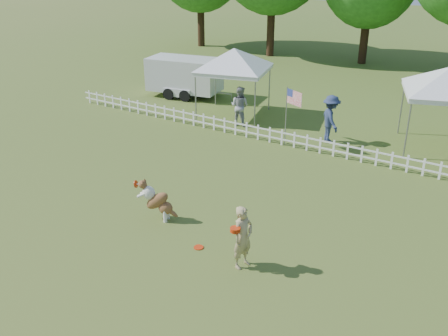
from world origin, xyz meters
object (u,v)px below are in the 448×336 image
object	(u,v)px
handler	(243,237)
spectator_b	(331,119)
frisbee_on_turf	(199,247)
canopy_tent_right	(445,109)
cargo_trailer	(185,77)
canopy_tent_left	(234,83)
dog	(158,201)
spectator_a	(240,106)
flag_pole	(286,116)

from	to	relation	value
handler	spectator_b	bearing A→B (deg)	20.75
frisbee_on_turf	spectator_b	bearing A→B (deg)	90.83
canopy_tent_right	cargo_trailer	size ratio (longest dim) A/B	0.68
spectator_b	canopy_tent_left	bearing A→B (deg)	39.99
cargo_trailer	dog	bearing A→B (deg)	-67.31
cargo_trailer	spectator_b	xyz separation A→B (m)	(8.34, -2.13, -0.05)
spectator_a	spectator_b	distance (m)	3.82
frisbee_on_turf	spectator_b	xyz separation A→B (m)	(-0.12, 8.53, 0.88)
canopy_tent_left	flag_pole	distance (m)	3.98
spectator_a	spectator_b	bearing A→B (deg)	179.42
cargo_trailer	spectator_a	distance (m)	5.08
canopy_tent_right	dog	bearing A→B (deg)	-137.56
flag_pole	spectator_b	size ratio (longest dim) A/B	1.22
canopy_tent_left	flag_pole	world-z (taller)	canopy_tent_left
cargo_trailer	flag_pole	distance (m)	7.82
handler	flag_pole	xyz separation A→B (m)	(-2.65, 7.42, 0.33)
dog	cargo_trailer	distance (m)	12.16
cargo_trailer	flag_pole	size ratio (longest dim) A/B	1.97
frisbee_on_turf	canopy_tent_right	xyz separation A→B (m)	(3.45, 10.08, 1.45)
spectator_b	spectator_a	bearing A→B (deg)	52.27
frisbee_on_turf	canopy_tent_right	size ratio (longest dim) A/B	0.08
canopy_tent_left	canopy_tent_right	world-z (taller)	canopy_tent_right
canopy_tent_right	cargo_trailer	bearing A→B (deg)	158.06
flag_pole	frisbee_on_turf	bearing A→B (deg)	-55.08
flag_pole	canopy_tent_left	bearing A→B (deg)	174.52
spectator_b	cargo_trailer	bearing A→B (deg)	35.32
dog	spectator_a	xyz separation A→B (m)	(-2.22, 7.80, 0.26)
handler	spectator_b	size ratio (longest dim) A/B	0.85
flag_pole	spectator_a	size ratio (longest dim) A/B	1.35
dog	canopy_tent_right	size ratio (longest dim) A/B	0.38
canopy_tent_left	spectator_b	bearing A→B (deg)	-24.79
handler	canopy_tent_left	world-z (taller)	canopy_tent_left
frisbee_on_turf	canopy_tent_left	bearing A→B (deg)	117.32
frisbee_on_turf	flag_pole	xyz separation A→B (m)	(-1.38, 7.36, 1.08)
handler	spectator_a	xyz separation A→B (m)	(-5.21, 8.42, 0.05)
canopy_tent_left	flag_pole	bearing A→B (deg)	-44.92
flag_pole	spectator_a	xyz separation A→B (m)	(-2.56, 1.00, -0.28)
canopy_tent_right	spectator_b	bearing A→B (deg)	-175.66
flag_pole	spectator_a	bearing A→B (deg)	-177.01
canopy_tent_left	cargo_trailer	bearing A→B (deg)	144.79
dog	flag_pole	world-z (taller)	flag_pole
spectator_b	frisbee_on_turf	bearing A→B (deg)	140.50
canopy_tent_left	spectator_b	xyz separation A→B (m)	(4.70, -0.80, -0.52)
canopy_tent_left	spectator_a	world-z (taller)	canopy_tent_left
dog	canopy_tent_right	bearing A→B (deg)	45.57
handler	spectator_a	world-z (taller)	spectator_a
dog	frisbee_on_turf	world-z (taller)	dog
dog	canopy_tent_right	xyz separation A→B (m)	(5.16, 9.52, 0.91)
dog	flag_pole	size ratio (longest dim) A/B	0.51
frisbee_on_turf	spectator_b	world-z (taller)	spectator_b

